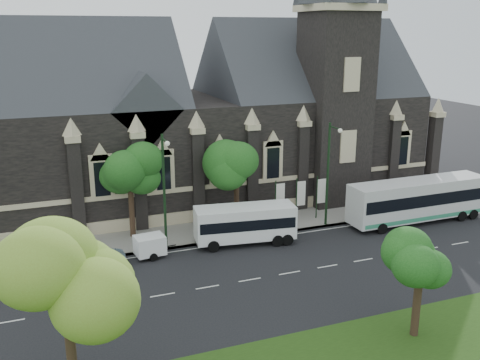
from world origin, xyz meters
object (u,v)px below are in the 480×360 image
street_lamp_near (329,169)px  banner_flag_left (279,199)px  street_lamp_mid (165,186)px  tour_coach (418,199)px  banner_flag_center (299,196)px  sedan (91,258)px  tree_walk_right (238,158)px  shuttle_bus (245,222)px  tree_park_east (422,256)px  tree_park_near (69,274)px  banner_flag_right (320,194)px  tree_walk_left (131,169)px  car_far_red (13,272)px  box_trailer (150,245)px

street_lamp_near → banner_flag_left: 4.99m
street_lamp_mid → tour_coach: street_lamp_mid is taller
street_lamp_mid → banner_flag_center: bearing=8.8°
banner_flag_left → sedan: 16.48m
banner_flag_center → tour_coach: size_ratio=0.31×
tree_walk_right → banner_flag_left: tree_walk_right is taller
tour_coach → shuttle_bus: (-15.85, 0.85, -0.31)m
banner_flag_left → banner_flag_center: 2.00m
tree_park_east → street_lamp_mid: 19.32m
sedan → street_lamp_mid: bearing=-69.6°
tree_park_near → tour_coach: (29.73, 14.12, -4.37)m
tree_walk_right → banner_flag_right: tree_walk_right is taller
tree_walk_left → street_lamp_near: (15.80, -3.61, -0.62)m
banner_flag_left → tree_walk_right: bearing=150.9°
tree_park_near → tree_park_east: (17.95, -0.55, -1.80)m
tree_walk_left → shuttle_bus: (7.90, -4.51, -3.99)m
street_lamp_near → tree_walk_right: bearing=151.9°
tree_park_east → tree_walk_right: tree_walk_right is taller
street_lamp_near → car_far_red: street_lamp_near is taller
banner_flag_center → sedan: bearing=-169.5°
tree_park_east → tour_coach: tree_park_east is taller
sedan → box_trailer: bearing=-76.8°
shuttle_bus → street_lamp_mid: bearing=179.6°
banner_flag_center → tour_coach: (9.67, -3.65, -0.33)m
tree_walk_left → street_lamp_mid: street_lamp_mid is taller
banner_flag_left → banner_flag_center: bearing=0.0°
tree_park_east → shuttle_bus: bearing=104.7°
tree_park_near → sedan: tree_park_near is taller
car_far_red → tree_park_near: bearing=-162.3°
tree_walk_right → shuttle_bus: (-1.11, -4.51, -4.07)m
street_lamp_near → shuttle_bus: size_ratio=1.11×
tree_walk_left → tree_walk_right: bearing=0.1°
shuttle_bus → car_far_red: bearing=-169.2°
tree_walk_right → street_lamp_mid: size_ratio=0.87×
tree_park_east → shuttle_bus: tree_park_east is taller
banner_flag_left → box_trailer: 12.21m
tree_park_east → banner_flag_left: 18.46m
shuttle_bus → banner_flag_right: bearing=26.8°
street_lamp_mid → shuttle_bus: street_lamp_mid is taller
banner_flag_left → banner_flag_right: 4.00m
tree_walk_right → banner_flag_right: size_ratio=1.95×
tree_park_near → banner_flag_left: (18.06, 17.77, -4.03)m
banner_flag_right → tour_coach: (7.67, -3.65, -0.33)m
banner_flag_right → car_far_red: (-25.14, -3.65, -1.63)m
tour_coach → shuttle_bus: tour_coach is taller
tree_park_east → street_lamp_near: size_ratio=0.70×
banner_flag_center → shuttle_bus: banner_flag_center is taller
tree_walk_left → sedan: tree_walk_left is taller
tree_walk_left → tour_coach: size_ratio=0.59×
tree_park_east → tree_walk_right: bearing=98.4°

